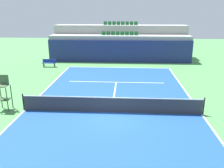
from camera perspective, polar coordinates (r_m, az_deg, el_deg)
The scene contains 15 objects.
ground_plane at distance 14.84m, azimuth -0.12°, elevation -6.72°, with size 80.00×80.00×0.00m, color #4C8C4C.
court_surface at distance 14.84m, azimuth -0.12°, elevation -6.70°, with size 11.00×24.00×0.01m, color #1E4C99.
baseline_far at distance 26.21m, azimuth 1.55°, elevation 3.92°, with size 11.00×0.10×0.00m, color white.
sideline_left at distance 16.10m, azimuth -19.96°, elevation -5.80°, with size 0.10×24.00×0.00m, color white.
sideline_right at distance 15.51m, azimuth 20.56°, elevation -6.76°, with size 0.10×24.00×0.00m, color white.
service_line_far at distance 20.85m, azimuth 1.00°, elevation 0.44°, with size 8.26×0.10×0.00m, color white.
centre_service_line at distance 17.81m, azimuth 0.54°, elevation -2.52°, with size 0.10×6.40×0.00m, color white.
back_wall at distance 28.73m, azimuth 1.77°, elevation 7.74°, with size 17.00×0.30×2.62m, color navy.
stands_tier_lower at distance 30.02m, azimuth 1.86°, elevation 8.58°, with size 17.00×2.40×3.07m, color #9E9E99.
stands_tier_upper at distance 32.33m, azimuth 2.00°, elevation 10.16°, with size 17.00×2.40×4.15m, color #9E9E99.
seating_row_lower at distance 29.92m, azimuth 1.90°, elevation 11.76°, with size 4.43×0.44×0.44m.
seating_row_upper at distance 32.23m, azimuth 2.05°, elevation 14.06°, with size 4.43×0.44×0.44m.
tennis_net at distance 14.65m, azimuth -0.12°, elevation -4.90°, with size 11.08×0.08×1.07m.
umpire_chair at distance 16.30m, azimuth -24.34°, elevation -1.64°, with size 0.76×0.66×2.20m.
player_bench at distance 27.40m, azimuth -14.70°, elevation 5.01°, with size 1.50×0.40×0.85m.
Camera 1 is at (0.87, -13.55, 6.01)m, focal length 38.52 mm.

